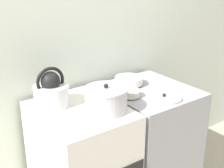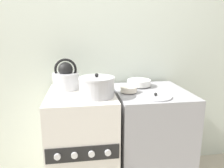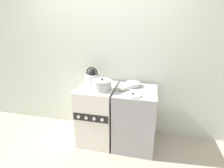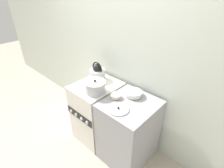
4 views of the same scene
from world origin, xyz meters
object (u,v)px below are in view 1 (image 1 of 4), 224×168
at_px(cooking_pot, 106,99).
at_px(loose_pot_lid, 164,97).
at_px(enamel_bowl, 129,81).
at_px(small_ceramic_bowl, 131,93).
at_px(kettle, 52,92).

height_order(cooking_pot, loose_pot_lid, cooking_pot).
relative_size(enamel_bowl, loose_pot_lid, 0.86).
bearing_deg(small_ceramic_bowl, kettle, 161.01).
bearing_deg(enamel_bowl, small_ceramic_bowl, -125.74).
height_order(cooking_pot, enamel_bowl, cooking_pot).
distance_m(kettle, small_ceramic_bowl, 0.53).
distance_m(kettle, enamel_bowl, 0.63).
bearing_deg(cooking_pot, loose_pot_lid, -7.67).
distance_m(cooking_pot, small_ceramic_bowl, 0.28).
xyz_separation_m(kettle, small_ceramic_bowl, (0.49, -0.17, -0.07)).
height_order(small_ceramic_bowl, loose_pot_lid, small_ceramic_bowl).
relative_size(small_ceramic_bowl, loose_pot_lid, 0.54).
bearing_deg(loose_pot_lid, small_ceramic_bowl, 140.16).
distance_m(enamel_bowl, small_ceramic_bowl, 0.23).
relative_size(cooking_pot, small_ceramic_bowl, 2.03).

